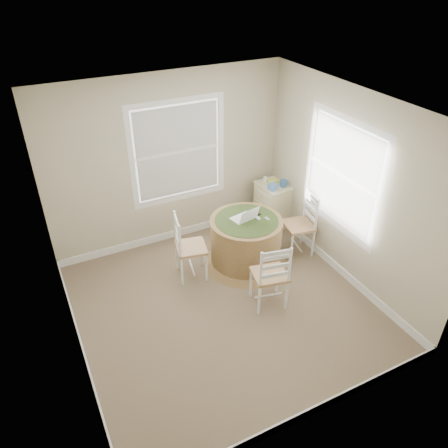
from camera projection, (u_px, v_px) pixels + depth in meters
room at (230, 212)px, 5.17m from camera, size 3.64×3.64×2.64m
round_table at (246, 240)px, 6.25m from camera, size 1.21×1.21×0.74m
chair_left at (191, 247)px, 5.97m from camera, size 0.48×0.49×0.95m
chair_near at (270, 274)px, 5.48m from camera, size 0.49×0.48×0.95m
chair_right at (299, 225)px, 6.45m from camera, size 0.47×0.48×0.95m
laptop at (245, 218)px, 6.08m from camera, size 0.37×0.34×0.22m
mouse at (258, 218)px, 6.10m from camera, size 0.06×0.09×0.03m
phone at (267, 219)px, 6.11m from camera, size 0.05×0.09×0.02m
keys at (258, 215)px, 6.19m from camera, size 0.06×0.05×0.02m
corner_chest at (272, 205)px, 7.15m from camera, size 0.45×0.59×0.74m
tissue_box at (273, 187)px, 6.80m from camera, size 0.13×0.13×0.10m
box_yellow at (274, 181)px, 7.00m from camera, size 0.16×0.11×0.06m
box_blue at (283, 183)px, 6.88m from camera, size 0.09×0.09×0.12m
cup_cream at (266, 179)px, 7.02m from camera, size 0.07×0.07×0.09m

